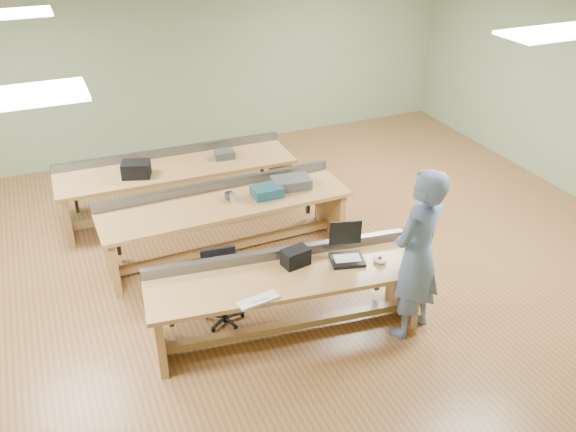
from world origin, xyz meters
The scene contains 21 objects.
floor centered at (0.00, 0.00, 0.00)m, with size 10.00×10.00×0.00m, color brown.
ceiling centered at (0.00, 0.00, 3.00)m, with size 10.00×10.00×0.00m, color silver.
wall_back centered at (0.00, 4.00, 1.50)m, with size 10.00×0.04×3.00m, color gray.
wall_front centered at (0.00, -4.00, 1.50)m, with size 10.00×0.04×3.00m, color gray.
fluor_panels centered at (0.00, 0.00, 2.97)m, with size 6.20×3.50×0.03m.
workbench_front centered at (-0.26, -1.25, 0.56)m, with size 2.92×1.11×0.86m.
workbench_mid centered at (-0.34, 0.50, 0.56)m, with size 3.14×0.87×0.86m.
workbench_back centered at (-0.64, 1.77, 0.57)m, with size 3.29×0.96×0.86m.
person centered at (0.97, -1.74, 0.95)m, with size 0.69×0.45×1.90m, color slate.
laptop_base centered at (0.42, -1.30, 0.77)m, with size 0.34×0.28×0.04m, color black.
laptop_screen centered at (0.46, -1.17, 1.02)m, with size 0.34×0.02×0.27m, color black.
keyboard centered at (-0.67, -1.57, 0.76)m, with size 0.41×0.14×0.02m, color beige.
trackball_mouse centered at (0.73, -1.45, 0.78)m, with size 0.14×0.16×0.07m, color white.
camera_bag centered at (-0.10, -1.14, 0.84)m, with size 0.28×0.18×0.19m, color black.
task_chair centered at (-0.80, -0.79, 0.31)m, with size 0.50×0.50×0.84m.
parts_bin_teal centered at (0.19, 0.40, 0.81)m, with size 0.37×0.28×0.13m, color #163B48.
parts_bin_grey centered at (0.56, 0.50, 0.82)m, with size 0.48×0.31×0.13m, color #39393C.
mug centered at (-0.28, 0.49, 0.80)m, with size 0.13×0.13×0.10m, color #39393C.
drinks_can centered at (-0.26, 0.41, 0.81)m, with size 0.07×0.07×0.12m, color silver.
storage_box_back centered at (-1.21, 1.61, 0.85)m, with size 0.37×0.26×0.21m, color black.
tray_back centered at (0.06, 1.72, 0.80)m, with size 0.27×0.20×0.11m, color #39393C.
Camera 1 is at (-2.24, -5.94, 4.32)m, focal length 38.00 mm.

